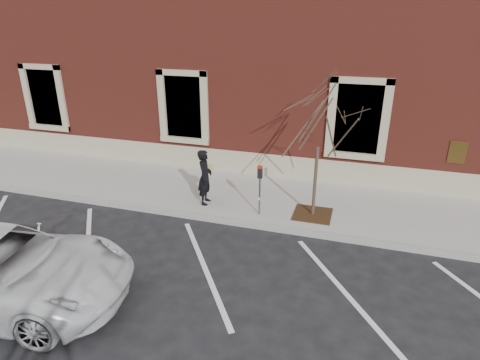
% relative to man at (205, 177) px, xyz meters
% --- Properties ---
extents(ground, '(120.00, 120.00, 0.00)m').
position_rel_man_xyz_m(ground, '(1.14, -0.76, -0.99)').
color(ground, '#28282B').
rests_on(ground, ground).
extents(sidewalk_near, '(40.00, 3.50, 0.15)m').
position_rel_man_xyz_m(sidewalk_near, '(1.14, 0.99, -0.92)').
color(sidewalk_near, '#ADA8A2').
rests_on(sidewalk_near, ground).
extents(curb_near, '(40.00, 0.12, 0.15)m').
position_rel_man_xyz_m(curb_near, '(1.14, -0.81, -0.92)').
color(curb_near, '#9E9E99').
rests_on(curb_near, ground).
extents(parking_stripes, '(28.00, 4.40, 0.01)m').
position_rel_man_xyz_m(parking_stripes, '(1.14, -2.96, -0.99)').
color(parking_stripes, silver).
rests_on(parking_stripes, ground).
extents(building_civic, '(40.00, 8.62, 8.00)m').
position_rel_man_xyz_m(building_civic, '(1.14, 6.98, 3.00)').
color(building_civic, maroon).
rests_on(building_civic, ground).
extents(man, '(0.47, 0.66, 1.68)m').
position_rel_man_xyz_m(man, '(0.00, 0.00, 0.00)').
color(man, black).
rests_on(man, sidewalk_near).
extents(parking_meter, '(0.13, 0.10, 1.48)m').
position_rel_man_xyz_m(parking_meter, '(1.75, -0.25, 0.18)').
color(parking_meter, '#595B60').
rests_on(parking_meter, sidewalk_near).
extents(tree_grate, '(1.06, 1.06, 0.03)m').
position_rel_man_xyz_m(tree_grate, '(3.21, 0.17, -0.83)').
color(tree_grate, '#392712').
rests_on(tree_grate, sidewalk_near).
extents(sapling, '(2.21, 2.21, 3.68)m').
position_rel_man_xyz_m(sapling, '(3.21, 0.17, 1.73)').
color(sapling, '#49382C').
rests_on(sapling, sidewalk_near).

